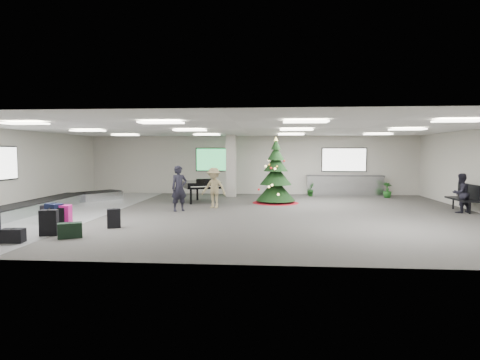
# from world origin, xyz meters

# --- Properties ---
(ground) EXTENTS (18.00, 18.00, 0.00)m
(ground) POSITION_xyz_m (0.00, 0.00, 0.00)
(ground) COLOR #3E3C38
(ground) RESTS_ON ground
(room_envelope) EXTENTS (18.02, 14.02, 3.21)m
(room_envelope) POSITION_xyz_m (-0.38, 0.67, 2.33)
(room_envelope) COLOR #BAB4AA
(room_envelope) RESTS_ON ground
(baggage_carousel) EXTENTS (2.28, 9.71, 0.43)m
(baggage_carousel) POSITION_xyz_m (-7.84, -0.08, 0.21)
(baggage_carousel) COLOR silver
(baggage_carousel) RESTS_ON ground
(service_counter) EXTENTS (4.05, 0.65, 1.08)m
(service_counter) POSITION_xyz_m (5.00, 6.65, 0.55)
(service_counter) COLOR silver
(service_counter) RESTS_ON ground
(suitcase_0) EXTENTS (0.51, 0.36, 0.74)m
(suitcase_0) POSITION_xyz_m (-5.07, -4.51, 0.36)
(suitcase_0) COLOR black
(suitcase_0) RESTS_ON ground
(suitcase_1) EXTENTS (0.46, 0.28, 0.70)m
(suitcase_1) POSITION_xyz_m (-5.21, -3.77, 0.34)
(suitcase_1) COLOR black
(suitcase_1) RESTS_ON ground
(pink_suitcase) EXTENTS (0.48, 0.28, 0.76)m
(pink_suitcase) POSITION_xyz_m (-5.10, -3.70, 0.37)
(pink_suitcase) COLOR #EA1E93
(pink_suitcase) RESTS_ON ground
(suitcase_3) EXTENTS (0.45, 0.36, 0.61)m
(suitcase_3) POSITION_xyz_m (-3.72, -3.27, 0.29)
(suitcase_3) COLOR black
(suitcase_3) RESTS_ON ground
(navy_suitcase) EXTENTS (0.59, 0.50, 0.81)m
(navy_suitcase) POSITION_xyz_m (-5.37, -3.71, 0.40)
(navy_suitcase) COLOR black
(navy_suitcase) RESTS_ON ground
(green_duffel) EXTENTS (0.69, 0.55, 0.43)m
(green_duffel) POSITION_xyz_m (-4.34, -4.75, 0.20)
(green_duffel) COLOR black
(green_duffel) RESTS_ON ground
(suitcase_8) EXTENTS (0.46, 0.37, 0.61)m
(suitcase_8) POSITION_xyz_m (-6.19, -2.66, 0.29)
(suitcase_8) COLOR black
(suitcase_8) RESTS_ON ground
(black_duffel) EXTENTS (0.58, 0.36, 0.38)m
(black_duffel) POSITION_xyz_m (-5.51, -5.43, 0.18)
(black_duffel) COLOR black
(black_duffel) RESTS_ON ground
(christmas_tree) EXTENTS (2.12, 2.12, 3.02)m
(christmas_tree) POSITION_xyz_m (1.28, 3.17, 1.03)
(christmas_tree) COLOR maroon
(christmas_tree) RESTS_ON ground
(grand_piano) EXTENTS (2.14, 2.39, 1.13)m
(grand_piano) POSITION_xyz_m (-2.17, 3.20, 0.80)
(grand_piano) COLOR black
(grand_piano) RESTS_ON ground
(bench) EXTENTS (0.58, 1.71, 1.08)m
(bench) POSITION_xyz_m (8.60, 1.09, 0.61)
(bench) COLOR black
(bench) RESTS_ON ground
(traveler_a) EXTENTS (0.78, 0.73, 1.79)m
(traveler_a) POSITION_xyz_m (-2.51, 0.30, 0.89)
(traveler_a) COLOR black
(traveler_a) RESTS_ON ground
(traveler_b) EXTENTS (1.22, 0.93, 1.68)m
(traveler_b) POSITION_xyz_m (-1.28, 1.30, 0.84)
(traveler_b) COLOR #96855D
(traveler_b) RESTS_ON ground
(traveler_bench) EXTENTS (0.90, 0.81, 1.51)m
(traveler_bench) POSITION_xyz_m (8.28, 0.71, 0.75)
(traveler_bench) COLOR black
(traveler_bench) RESTS_ON ground
(potted_plant_left) EXTENTS (0.48, 0.50, 0.71)m
(potted_plant_left) POSITION_xyz_m (3.16, 6.05, 0.35)
(potted_plant_left) COLOR #154014
(potted_plant_left) RESTS_ON ground
(potted_plant_right) EXTENTS (0.62, 0.62, 0.79)m
(potted_plant_right) POSITION_xyz_m (6.96, 5.66, 0.40)
(potted_plant_right) COLOR #154014
(potted_plant_right) RESTS_ON ground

